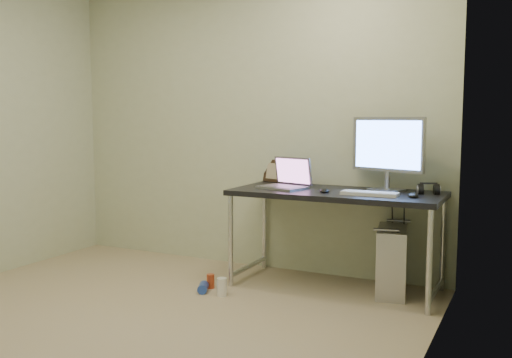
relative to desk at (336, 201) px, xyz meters
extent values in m
plane|color=tan|center=(-0.91, -1.41, -0.67)|extent=(3.50, 3.50, 0.00)
cube|color=beige|center=(-0.91, 0.34, 0.58)|extent=(3.50, 0.02, 2.50)
cube|color=beige|center=(0.84, -1.41, 0.58)|extent=(0.02, 3.50, 2.50)
cube|color=black|center=(0.00, 0.00, 0.06)|extent=(1.56, 0.68, 0.04)
cylinder|color=silver|center=(-0.74, -0.30, -0.31)|extent=(0.04, 0.04, 0.71)
cylinder|color=silver|center=(-0.74, 0.30, -0.31)|extent=(0.04, 0.04, 0.71)
cylinder|color=silver|center=(0.74, -0.30, -0.31)|extent=(0.04, 0.04, 0.71)
cylinder|color=silver|center=(0.74, 0.30, -0.31)|extent=(0.04, 0.04, 0.71)
cylinder|color=silver|center=(-0.74, 0.00, -0.59)|extent=(0.04, 0.60, 0.04)
cylinder|color=silver|center=(0.74, 0.00, -0.59)|extent=(0.04, 0.60, 0.04)
cube|color=#BABABF|center=(0.42, 0.06, -0.42)|extent=(0.29, 0.51, 0.49)
cylinder|color=#9D9DA4|center=(0.42, -0.14, -0.16)|extent=(0.18, 0.06, 0.02)
cylinder|color=#9D9DA4|center=(0.42, 0.25, -0.16)|extent=(0.18, 0.06, 0.02)
cylinder|color=black|center=(0.37, 0.29, -0.27)|extent=(0.01, 0.16, 0.69)
cylinder|color=black|center=(0.46, 0.27, -0.29)|extent=(0.02, 0.11, 0.71)
cylinder|color=#B13F1F|center=(-0.85, -0.42, -0.62)|extent=(0.07, 0.07, 0.11)
cylinder|color=white|center=(-0.68, -0.55, -0.60)|extent=(0.08, 0.08, 0.13)
cylinder|color=#2747B6|center=(-0.85, -0.54, -0.63)|extent=(0.12, 0.15, 0.07)
cube|color=#9D9DA4|center=(-0.42, -0.05, 0.09)|extent=(0.40, 0.33, 0.02)
cube|color=slate|center=(-0.42, -0.05, 0.10)|extent=(0.35, 0.28, 0.00)
cube|color=gray|center=(-0.38, 0.08, 0.21)|extent=(0.35, 0.14, 0.22)
cube|color=#754470|center=(-0.38, 0.07, 0.21)|extent=(0.31, 0.12, 0.19)
cube|color=#9D9DA4|center=(0.34, 0.16, 0.09)|extent=(0.28, 0.23, 0.02)
cylinder|color=#9D9DA4|center=(0.34, 0.18, 0.16)|extent=(0.04, 0.04, 0.13)
cube|color=#9D9DA4|center=(0.34, 0.17, 0.43)|extent=(0.57, 0.21, 0.41)
cube|color=#4E7DE5|center=(0.34, 0.14, 0.43)|extent=(0.51, 0.16, 0.35)
cube|color=silver|center=(0.29, -0.13, 0.09)|extent=(0.40, 0.14, 0.02)
ellipsoid|color=black|center=(0.59, -0.10, 0.10)|extent=(0.11, 0.13, 0.04)
ellipsoid|color=black|center=(-0.05, -0.11, 0.10)|extent=(0.10, 0.13, 0.04)
cylinder|color=black|center=(0.59, 0.13, 0.11)|extent=(0.06, 0.10, 0.09)
cylinder|color=black|center=(0.71, 0.13, 0.11)|extent=(0.06, 0.10, 0.09)
cube|color=black|center=(0.65, 0.13, 0.16)|extent=(0.12, 0.05, 0.01)
cube|color=black|center=(-0.65, 0.32, 0.18)|extent=(0.25, 0.14, 0.19)
cylinder|color=silver|center=(-0.38, 0.28, 0.12)|extent=(0.01, 0.01, 0.08)
cylinder|color=silver|center=(-0.38, 0.28, 0.17)|extent=(0.04, 0.03, 0.04)
camera|label=1|loc=(1.33, -4.07, 0.63)|focal=40.00mm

